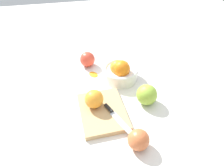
% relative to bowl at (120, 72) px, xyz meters
% --- Properties ---
extents(ground_plane, '(2.40, 2.40, 0.00)m').
position_rel_bowl_xyz_m(ground_plane, '(0.12, -0.12, -0.04)').
color(ground_plane, silver).
extents(bowl, '(0.16, 0.16, 0.11)m').
position_rel_bowl_xyz_m(bowl, '(0.00, 0.00, 0.00)').
color(bowl, white).
rests_on(bowl, ground_plane).
extents(cutting_board, '(0.23, 0.18, 0.02)m').
position_rel_bowl_xyz_m(cutting_board, '(0.19, -0.11, -0.03)').
color(cutting_board, tan).
rests_on(cutting_board, ground_plane).
extents(orange_on_board, '(0.07, 0.07, 0.07)m').
position_rel_bowl_xyz_m(orange_on_board, '(0.16, -0.14, 0.01)').
color(orange_on_board, orange).
rests_on(orange_on_board, cutting_board).
extents(knife, '(0.15, 0.08, 0.01)m').
position_rel_bowl_xyz_m(knife, '(0.23, -0.08, -0.02)').
color(knife, silver).
rests_on(knife, cutting_board).
extents(apple_mid_left, '(0.07, 0.07, 0.07)m').
position_rel_bowl_xyz_m(apple_mid_left, '(-0.14, -0.13, -0.01)').
color(apple_mid_left, '#D6422D').
rests_on(apple_mid_left, ground_plane).
extents(apple_back_right, '(0.07, 0.07, 0.07)m').
position_rel_bowl_xyz_m(apple_back_right, '(0.36, -0.03, -0.01)').
color(apple_back_right, '#CC6638').
rests_on(apple_back_right, ground_plane).
extents(apple_back_right_2, '(0.08, 0.08, 0.08)m').
position_rel_bowl_xyz_m(apple_back_right_2, '(0.17, 0.07, -0.00)').
color(apple_back_right_2, '#8EB738').
rests_on(apple_back_right_2, ground_plane).
extents(citrus_peel, '(0.06, 0.06, 0.01)m').
position_rel_bowl_xyz_m(citrus_peel, '(-0.06, -0.11, -0.04)').
color(citrus_peel, orange).
rests_on(citrus_peel, ground_plane).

